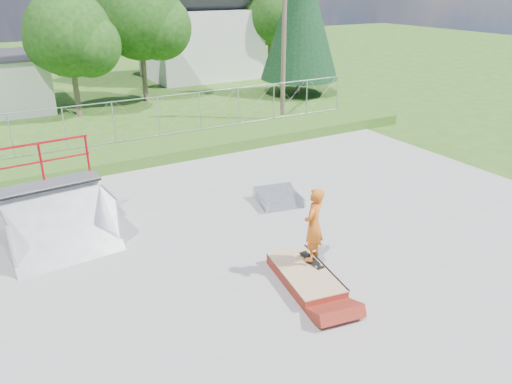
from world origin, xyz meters
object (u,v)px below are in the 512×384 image
(grind_box, at_px, (305,276))
(flat_bank_ramp, at_px, (279,198))
(skater, at_px, (314,227))
(quarter_pipe, at_px, (56,203))

(grind_box, xyz_separation_m, flat_bank_ramp, (1.99, 4.35, 0.03))
(grind_box, xyz_separation_m, skater, (0.38, 0.24, 1.17))
(grind_box, bearing_deg, quarter_pipe, 144.47)
(quarter_pipe, xyz_separation_m, skater, (5.25, -4.56, -0.06))
(grind_box, distance_m, flat_bank_ramp, 4.78)
(grind_box, height_order, quarter_pipe, quarter_pipe)
(grind_box, bearing_deg, skater, 41.86)
(skater, bearing_deg, quarter_pipe, -72.58)
(quarter_pipe, distance_m, flat_bank_ramp, 6.98)
(quarter_pipe, height_order, flat_bank_ramp, quarter_pipe)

